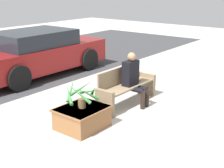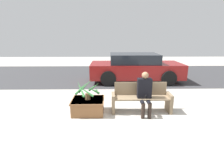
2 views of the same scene
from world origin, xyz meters
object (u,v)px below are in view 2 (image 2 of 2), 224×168
(bench, at_px, (141,98))
(parked_car, at_px, (135,68))
(planter_box, at_px, (88,105))
(person_seated, at_px, (145,91))
(potted_plant, at_px, (88,90))

(bench, bearing_deg, parked_car, 84.40)
(planter_box, height_order, parked_car, parked_car)
(planter_box, bearing_deg, bench, 3.54)
(person_seated, relative_size, potted_plant, 1.69)
(potted_plant, relative_size, parked_car, 0.16)
(planter_box, xyz_separation_m, potted_plant, (0.01, 0.00, 0.48))
(person_seated, distance_m, parked_car, 3.84)
(person_seated, relative_size, parked_car, 0.28)
(parked_car, bearing_deg, planter_box, -117.49)
(bench, bearing_deg, planter_box, -176.46)
(planter_box, bearing_deg, potted_plant, 10.02)
(bench, height_order, person_seated, person_seated)
(person_seated, xyz_separation_m, planter_box, (-1.66, 0.07, -0.46))
(bench, xyz_separation_m, person_seated, (0.07, -0.17, 0.26))
(planter_box, xyz_separation_m, parked_car, (1.95, 3.76, 0.47))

